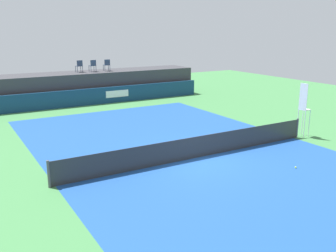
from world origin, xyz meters
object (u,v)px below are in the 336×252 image
object	(u,v)px
spectator_chair_left	(93,65)
umpire_chair	(304,106)
spectator_chair_center	(107,65)
tennis_ball	(296,167)
net_post_near	(49,174)
spectator_chair_far_left	(79,66)
net_post_far	(297,128)

from	to	relation	value
spectator_chair_left	umpire_chair	distance (m)	16.20
spectator_chair_center	tennis_ball	xyz separation A→B (m)	(0.74, -18.12, -2.66)
umpire_chair	spectator_chair_left	bearing A→B (deg)	110.50
spectator_chair_center	net_post_near	bearing A→B (deg)	-118.46
spectator_chair_center	spectator_chair_far_left	bearing A→B (deg)	172.48
spectator_chair_left	spectator_chair_center	world-z (taller)	same
spectator_chair_far_left	net_post_near	world-z (taller)	spectator_chair_far_left
spectator_chair_far_left	umpire_chair	xyz separation A→B (m)	(6.64, -15.37, -1.11)
spectator_chair_center	net_post_far	bearing A→B (deg)	-74.35
spectator_chair_far_left	spectator_chair_left	xyz separation A→B (m)	(0.97, -0.23, 0.00)
tennis_ball	spectator_chair_far_left	bearing A→B (deg)	98.72
spectator_chair_left	tennis_ball	distance (m)	18.46
net_post_near	net_post_far	distance (m)	12.40
spectator_chair_far_left	tennis_ball	world-z (taller)	spectator_chair_far_left
spectator_chair_far_left	spectator_chair_left	size ratio (longest dim) A/B	1.00
tennis_ball	spectator_chair_left	bearing A→B (deg)	95.80
net_post_near	tennis_ball	xyz separation A→B (m)	(8.91, -3.04, -0.46)
spectator_chair_far_left	net_post_far	world-z (taller)	spectator_chair_far_left
spectator_chair_center	tennis_ball	bearing A→B (deg)	-87.68
umpire_chair	net_post_near	bearing A→B (deg)	179.95
spectator_chair_left	net_post_near	size ratio (longest dim) A/B	0.89
tennis_ball	umpire_chair	bearing A→B (deg)	38.49
tennis_ball	spectator_chair_center	bearing A→B (deg)	92.32
spectator_chair_far_left	net_post_near	size ratio (longest dim) A/B	0.89
spectator_chair_center	net_post_far	distance (m)	15.81
spectator_chair_center	umpire_chair	xyz separation A→B (m)	(4.55, -15.09, -1.11)
tennis_ball	net_post_near	bearing A→B (deg)	161.14
umpire_chair	spectator_chair_far_left	bearing A→B (deg)	113.36
spectator_chair_left	spectator_chair_far_left	bearing A→B (deg)	166.91
spectator_chair_far_left	umpire_chair	size ratio (longest dim) A/B	0.32
spectator_chair_center	umpire_chair	world-z (taller)	spectator_chair_center
umpire_chair	net_post_far	distance (m)	1.13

